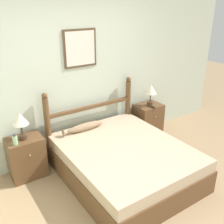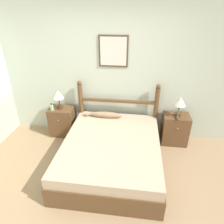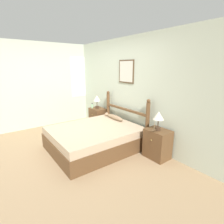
{
  "view_description": "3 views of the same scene",
  "coord_description": "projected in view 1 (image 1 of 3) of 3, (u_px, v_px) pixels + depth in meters",
  "views": [
    {
      "loc": [
        -1.72,
        -1.87,
        2.38
      ],
      "look_at": [
        0.28,
        1.1,
        0.86
      ],
      "focal_mm": 42.0,
      "sensor_mm": 36.0,
      "label": 1
    },
    {
      "loc": [
        0.56,
        -1.97,
        2.44
      ],
      "look_at": [
        0.16,
        1.09,
        0.81
      ],
      "focal_mm": 32.0,
      "sensor_mm": 36.0,
      "label": 2
    },
    {
      "loc": [
        3.45,
        -1.25,
        1.87
      ],
      "look_at": [
        0.23,
        1.15,
        0.8
      ],
      "focal_mm": 28.0,
      "sensor_mm": 36.0,
      "label": 3
    }
  ],
  "objects": [
    {
      "name": "wall_back",
      "position": [
        75.0,
        78.0,
        4.06
      ],
      "size": [
        6.4,
        0.08,
        2.55
      ],
      "color": "beige",
      "rests_on": "ground_plane"
    },
    {
      "name": "table_lamp_left",
      "position": [
        20.0,
        121.0,
        3.53
      ],
      "size": [
        0.21,
        0.21,
        0.39
      ],
      "color": "#422D1E",
      "rests_on": "nightstand_left"
    },
    {
      "name": "nightstand_left",
      "position": [
        27.0,
        157.0,
        3.77
      ],
      "size": [
        0.49,
        0.4,
        0.61
      ],
      "color": "brown",
      "rests_on": "ground_plane"
    },
    {
      "name": "model_boat",
      "position": [
        153.0,
        106.0,
        4.73
      ],
      "size": [
        0.06,
        0.2,
        0.18
      ],
      "color": "#4C3823",
      "rests_on": "nightstand_right"
    },
    {
      "name": "bottle",
      "position": [
        15.0,
        140.0,
        3.47
      ],
      "size": [
        0.06,
        0.06,
        0.16
      ],
      "color": "#99C699",
      "rests_on": "nightstand_left"
    },
    {
      "name": "bed",
      "position": [
        124.0,
        162.0,
        3.76
      ],
      "size": [
        1.6,
        1.93,
        0.5
      ],
      "color": "brown",
      "rests_on": "ground_plane"
    },
    {
      "name": "fish_pillow",
      "position": [
        84.0,
        127.0,
        4.09
      ],
      "size": [
        0.7,
        0.12,
        0.12
      ],
      "color": "#997A5B",
      "rests_on": "bed"
    },
    {
      "name": "nightstand_right",
      "position": [
        148.0,
        120.0,
        4.95
      ],
      "size": [
        0.49,
        0.4,
        0.61
      ],
      "color": "brown",
      "rests_on": "ground_plane"
    },
    {
      "name": "headboard",
      "position": [
        91.0,
        116.0,
        4.32
      ],
      "size": [
        1.6,
        0.09,
        1.18
      ],
      "color": "brown",
      "rests_on": "ground_plane"
    },
    {
      "name": "ground_plane",
      "position": [
        143.0,
        209.0,
        3.24
      ],
      "size": [
        16.0,
        16.0,
        0.0
      ],
      "primitive_type": "plane",
      "color": "#9E7F5B"
    },
    {
      "name": "table_lamp_right",
      "position": [
        151.0,
        91.0,
        4.7
      ],
      "size": [
        0.21,
        0.21,
        0.39
      ],
      "color": "#422D1E",
      "rests_on": "nightstand_right"
    }
  ]
}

